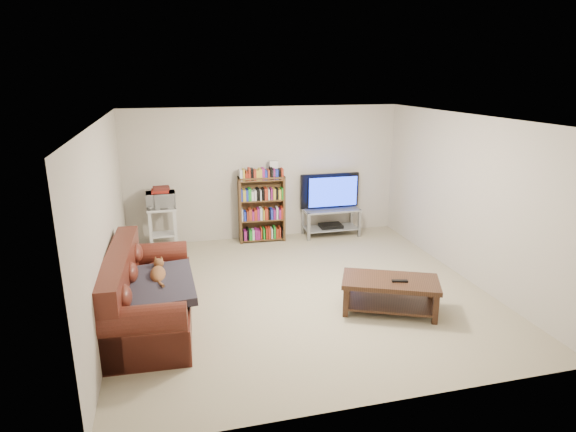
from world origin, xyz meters
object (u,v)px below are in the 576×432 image
object	(u,v)px
sofa	(144,298)
bookshelf	(262,208)
tv_stand	(331,217)
coffee_table	(390,289)

from	to	relation	value
sofa	bookshelf	xyz separation A→B (m)	(1.99, 2.64, 0.30)
sofa	tv_stand	xyz separation A→B (m)	(3.31, 2.62, 0.03)
tv_stand	bookshelf	world-z (taller)	bookshelf
coffee_table	bookshelf	size ratio (longest dim) A/B	1.12
tv_stand	bookshelf	xyz separation A→B (m)	(-1.32, 0.02, 0.27)
coffee_table	bookshelf	world-z (taller)	bookshelf
coffee_table	tv_stand	distance (m)	3.09
sofa	coffee_table	xyz separation A→B (m)	(3.04, -0.46, -0.02)
tv_stand	sofa	bearing A→B (deg)	-141.29
coffee_table	tv_stand	bearing A→B (deg)	109.13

